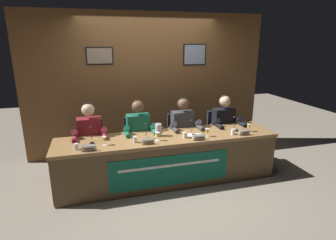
% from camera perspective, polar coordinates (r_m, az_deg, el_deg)
% --- Properties ---
extents(ground_plane, '(12.00, 12.00, 0.00)m').
position_cam_1_polar(ground_plane, '(4.40, 0.00, -12.28)').
color(ground_plane, gray).
extents(wall_back_panelled, '(4.50, 0.14, 2.60)m').
position_cam_1_polar(wall_back_panelled, '(5.22, -3.94, 7.37)').
color(wall_back_panelled, brown).
rests_on(wall_back_panelled, ground_plane).
extents(conference_table, '(3.30, 0.74, 0.72)m').
position_cam_1_polar(conference_table, '(4.09, 0.39, -6.86)').
color(conference_table, olive).
rests_on(conference_table, ground_plane).
extents(chair_far_left, '(0.44, 0.45, 0.88)m').
position_cam_1_polar(chair_far_left, '(4.59, -15.66, -5.82)').
color(chair_far_left, black).
rests_on(chair_far_left, ground_plane).
extents(panelist_far_left, '(0.51, 0.48, 1.21)m').
position_cam_1_polar(panelist_far_left, '(4.31, -15.90, -3.38)').
color(panelist_far_left, black).
rests_on(panelist_far_left, ground_plane).
extents(nameplate_far_left, '(0.19, 0.06, 0.08)m').
position_cam_1_polar(nameplate_far_left, '(3.69, -16.15, -5.61)').
color(nameplate_far_left, white).
rests_on(nameplate_far_left, conference_table).
extents(juice_glass_far_left, '(0.06, 0.06, 0.12)m').
position_cam_1_polar(juice_glass_far_left, '(3.82, -13.12, -3.91)').
color(juice_glass_far_left, white).
rests_on(juice_glass_far_left, conference_table).
extents(water_cup_far_left, '(0.06, 0.06, 0.08)m').
position_cam_1_polar(water_cup_far_left, '(3.78, -18.55, -5.36)').
color(water_cup_far_left, silver).
rests_on(water_cup_far_left, conference_table).
extents(microphone_far_left, '(0.06, 0.17, 0.22)m').
position_cam_1_polar(microphone_far_left, '(3.96, -15.63, -3.55)').
color(microphone_far_left, black).
rests_on(microphone_far_left, conference_table).
extents(chair_center_left, '(0.44, 0.45, 0.88)m').
position_cam_1_polar(chair_center_left, '(4.64, -6.33, -5.07)').
color(chair_center_left, black).
rests_on(chair_center_left, ground_plane).
extents(panelist_center_left, '(0.51, 0.48, 1.21)m').
position_cam_1_polar(panelist_center_left, '(4.36, -6.01, -2.61)').
color(panelist_center_left, black).
rests_on(panelist_center_left, ground_plane).
extents(nameplate_center_left, '(0.17, 0.06, 0.08)m').
position_cam_1_polar(nameplate_center_left, '(3.79, -4.18, -4.46)').
color(nameplate_center_left, white).
rests_on(nameplate_center_left, conference_table).
extents(juice_glass_center_left, '(0.06, 0.06, 0.12)m').
position_cam_1_polar(juice_glass_center_left, '(3.89, -2.21, -3.12)').
color(juice_glass_center_left, white).
rests_on(juice_glass_center_left, conference_table).
extents(water_cup_center_left, '(0.06, 0.06, 0.08)m').
position_cam_1_polar(water_cup_center_left, '(3.87, -6.86, -4.12)').
color(water_cup_center_left, silver).
rests_on(water_cup_center_left, conference_table).
extents(microphone_center_left, '(0.06, 0.17, 0.22)m').
position_cam_1_polar(microphone_center_left, '(3.97, -4.40, -2.93)').
color(microphone_center_left, black).
rests_on(microphone_center_left, conference_table).
extents(chair_center_right, '(0.44, 0.45, 0.88)m').
position_cam_1_polar(chair_center_right, '(4.80, 2.55, -4.23)').
color(chair_center_right, black).
rests_on(chair_center_right, ground_plane).
extents(panelist_center_right, '(0.51, 0.48, 1.21)m').
position_cam_1_polar(panelist_center_right, '(4.54, 3.37, -1.80)').
color(panelist_center_right, black).
rests_on(panelist_center_right, ground_plane).
extents(nameplate_center_right, '(0.19, 0.06, 0.08)m').
position_cam_1_polar(nameplate_center_right, '(3.96, 6.47, -3.60)').
color(nameplate_center_right, white).
rests_on(nameplate_center_right, conference_table).
extents(juice_glass_center_right, '(0.06, 0.06, 0.12)m').
position_cam_1_polar(juice_glass_center_right, '(4.10, 8.13, -2.27)').
color(juice_glass_center_right, white).
rests_on(juice_glass_center_right, conference_table).
extents(water_cup_center_right, '(0.06, 0.06, 0.08)m').
position_cam_1_polar(water_cup_center_right, '(4.02, 3.53, -3.23)').
color(water_cup_center_right, silver).
rests_on(water_cup_center_right, conference_table).
extents(microphone_center_right, '(0.06, 0.17, 0.22)m').
position_cam_1_polar(microphone_center_right, '(4.16, 5.22, -2.08)').
color(microphone_center_right, black).
rests_on(microphone_center_right, conference_table).
extents(chair_far_right, '(0.44, 0.45, 0.88)m').
position_cam_1_polar(chair_far_right, '(5.08, 10.65, -3.37)').
color(chair_far_right, black).
rests_on(chair_far_right, ground_plane).
extents(panelist_far_right, '(0.51, 0.48, 1.21)m').
position_cam_1_polar(panelist_far_right, '(4.82, 11.84, -1.03)').
color(panelist_far_right, black).
rests_on(panelist_far_right, ground_plane).
extents(nameplate_far_right, '(0.18, 0.06, 0.08)m').
position_cam_1_polar(nameplate_far_right, '(4.30, 15.61, -2.50)').
color(nameplate_far_right, white).
rests_on(nameplate_far_right, conference_table).
extents(juice_glass_far_right, '(0.06, 0.06, 0.12)m').
position_cam_1_polar(juice_glass_far_right, '(4.46, 16.46, -1.26)').
color(juice_glass_far_right, white).
rests_on(juice_glass_far_right, conference_table).
extents(water_cup_far_right, '(0.06, 0.06, 0.08)m').
position_cam_1_polar(water_cup_far_right, '(4.28, 13.37, -2.45)').
color(water_cup_far_right, silver).
rests_on(water_cup_far_right, conference_table).
extents(microphone_far_right, '(0.06, 0.17, 0.22)m').
position_cam_1_polar(microphone_far_right, '(4.46, 14.03, -1.23)').
color(microphone_far_right, black).
rests_on(microphone_far_right, conference_table).
extents(water_pitcher_central, '(0.15, 0.10, 0.21)m').
position_cam_1_polar(water_pitcher_central, '(4.08, -1.98, -2.08)').
color(water_pitcher_central, silver).
rests_on(water_pitcher_central, conference_table).
extents(document_stack_center_right, '(0.24, 0.19, 0.01)m').
position_cam_1_polar(document_stack_center_right, '(4.14, 5.69, -3.17)').
color(document_stack_center_right, white).
rests_on(document_stack_center_right, conference_table).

